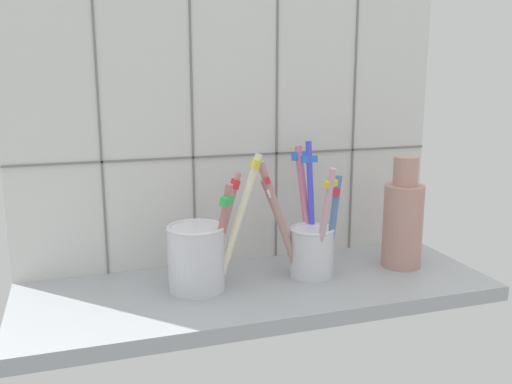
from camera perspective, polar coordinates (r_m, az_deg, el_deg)
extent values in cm
cube|color=#9EA3A8|center=(77.77, 0.29, -10.11)|extent=(64.00, 22.00, 2.00)
cube|color=silver|center=(83.73, -2.29, 6.72)|extent=(64.00, 2.00, 45.00)
cube|color=gray|center=(79.61, -15.56, 5.99)|extent=(0.30, 0.20, 45.00)
cube|color=gray|center=(81.16, -6.45, 6.48)|extent=(0.30, 0.20, 45.00)
cube|color=gray|center=(84.65, 2.12, 6.79)|extent=(0.30, 0.20, 45.00)
cube|color=gray|center=(89.84, 9.87, 6.94)|extent=(0.30, 0.20, 45.00)
cube|color=gray|center=(83.21, -2.05, 3.74)|extent=(64.00, 0.20, 0.30)
cylinder|color=silver|center=(75.05, -6.06, -6.73)|extent=(7.56, 7.56, 8.52)
torus|color=silver|center=(73.76, -6.13, -3.61)|extent=(7.68, 7.68, 0.50)
cylinder|color=#F1E9C2|center=(73.68, -1.85, -3.00)|extent=(6.73, 1.03, 17.92)
cube|color=yellow|center=(72.71, -0.10, 2.85)|extent=(0.97, 2.17, 1.32)
cylinder|color=tan|center=(75.17, -3.29, -3.76)|extent=(5.04, 0.92, 15.18)
cube|color=#E5333F|center=(74.17, -2.14, 0.84)|extent=(1.00, 1.95, 1.28)
cylinder|color=#BD7070|center=(73.22, -3.56, -4.55)|extent=(3.33, 3.46, 14.30)
cube|color=green|center=(71.45, -2.98, -0.87)|extent=(2.24, 2.19, 1.28)
cylinder|color=silver|center=(80.13, 5.67, -6.11)|extent=(6.14, 6.14, 6.81)
torus|color=silver|center=(79.12, 5.72, -3.77)|extent=(6.33, 6.33, 0.50)
cylinder|color=#527BB7|center=(78.93, 7.74, -3.37)|extent=(2.43, 1.67, 14.24)
cube|color=#E5333F|center=(77.80, 8.14, 0.09)|extent=(1.57, 2.16, 1.13)
cylinder|color=#CF9EAD|center=(76.12, 6.86, -3.30)|extent=(2.14, 4.23, 15.96)
cube|color=yellow|center=(73.94, 7.57, 0.86)|extent=(2.20, 1.35, 0.91)
cylinder|color=#D57290|center=(82.23, 5.00, -1.59)|extent=(1.24, 7.39, 17.48)
cube|color=blue|center=(83.15, 4.44, 3.65)|extent=(2.40, 1.03, 1.30)
cylinder|color=#454CF6|center=(81.54, 5.60, -1.33)|extent=(0.93, 3.73, 18.34)
cube|color=blue|center=(81.14, 5.43, 3.33)|extent=(2.37, 0.85, 1.08)
cylinder|color=tan|center=(77.48, 2.46, -2.83)|extent=(6.54, 2.69, 16.41)
cube|color=#E5333F|center=(76.03, 1.12, 1.29)|extent=(1.43, 2.26, 1.03)
cylinder|color=#CF6D8A|center=(78.68, 2.64, -3.56)|extent=(6.16, 1.86, 13.82)
cube|color=white|center=(77.09, 1.30, 0.07)|extent=(1.38, 2.56, 1.29)
cylinder|color=tan|center=(85.59, 14.65, -3.36)|extent=(5.76, 5.76, 12.24)
cylinder|color=tan|center=(83.79, 14.96, 2.07)|extent=(3.63, 3.63, 4.22)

